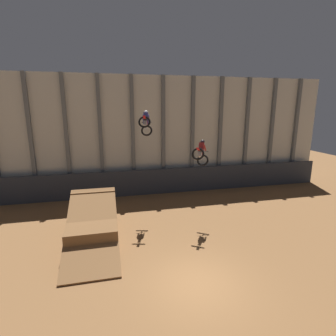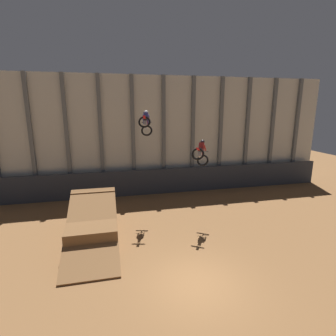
# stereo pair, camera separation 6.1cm
# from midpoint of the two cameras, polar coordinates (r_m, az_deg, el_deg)

# --- Properties ---
(ground_plane) EXTENTS (60.00, 60.00, 0.00)m
(ground_plane) POSITION_cam_midpoint_polar(r_m,az_deg,el_deg) (11.90, 6.40, -23.80)
(ground_plane) COLOR brown
(arena_back_wall) EXTENTS (32.00, 0.40, 9.62)m
(arena_back_wall) POSITION_cam_midpoint_polar(r_m,az_deg,el_deg) (21.86, -4.24, 7.02)
(arena_back_wall) COLOR beige
(arena_back_wall) RESTS_ON ground_plane
(lower_barrier) EXTENTS (31.36, 0.20, 2.11)m
(lower_barrier) POSITION_cam_midpoint_polar(r_m,az_deg,el_deg) (21.84, -3.76, -3.03)
(lower_barrier) COLOR #2D333D
(lower_barrier) RESTS_ON ground_plane
(dirt_ramp) EXTENTS (2.61, 6.27, 2.28)m
(dirt_ramp) POSITION_cam_midpoint_polar(r_m,az_deg,el_deg) (15.58, -15.86, -11.56)
(dirt_ramp) COLOR brown
(dirt_ramp) RESTS_ON ground_plane
(rider_bike_left_air) EXTENTS (1.12, 1.80, 1.67)m
(rider_bike_left_air) POSITION_cam_midpoint_polar(r_m,az_deg,el_deg) (16.44, -4.77, 9.77)
(rider_bike_left_air) COLOR black
(rider_bike_right_air) EXTENTS (1.54, 1.80, 1.67)m
(rider_bike_right_air) POSITION_cam_midpoint_polar(r_m,az_deg,el_deg) (15.55, 7.27, 3.18)
(rider_bike_right_air) COLOR black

